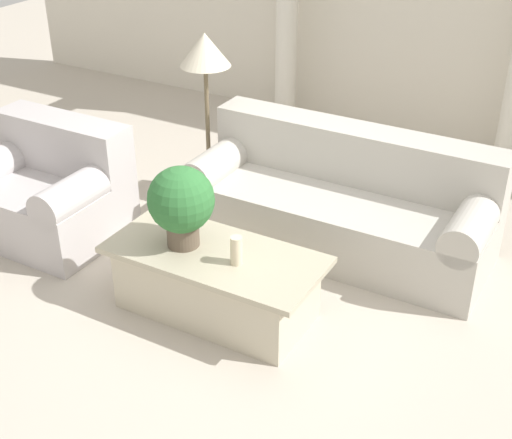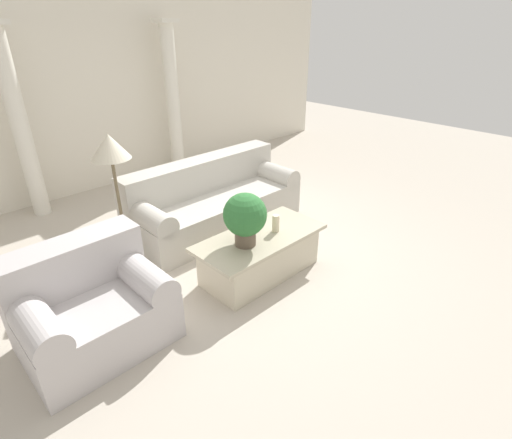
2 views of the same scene
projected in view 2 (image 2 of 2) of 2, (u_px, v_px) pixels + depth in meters
The scene contains 10 objects.
ground_plane at pixel (248, 257), 4.67m from camera, with size 16.00×16.00×0.00m, color #BCB2A3.
wall_back at pixel (98, 84), 6.07m from camera, with size 10.00×0.06×3.20m.
sofa_long at pixel (214, 201), 5.24m from camera, with size 2.30×0.90×0.88m.
loveseat at pixel (91, 305), 3.33m from camera, with size 1.16×0.90×0.88m.
coffee_table at pixel (260, 254), 4.28m from camera, with size 1.42×0.67×0.47m.
potted_plant at pixel (245, 216), 3.88m from camera, with size 0.43×0.43×0.55m.
pillar_candle at pixel (276, 223), 4.22m from camera, with size 0.08×0.08×0.19m.
floor_lamp at pixel (111, 153), 4.10m from camera, with size 0.41×0.41×1.47m.
column_left at pixel (20, 124), 5.16m from camera, with size 0.31×0.31×2.49m.
column_right at pixel (173, 100), 6.62m from camera, with size 0.31×0.31×2.49m.
Camera 2 is at (-2.69, -2.91, 2.52)m, focal length 28.00 mm.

